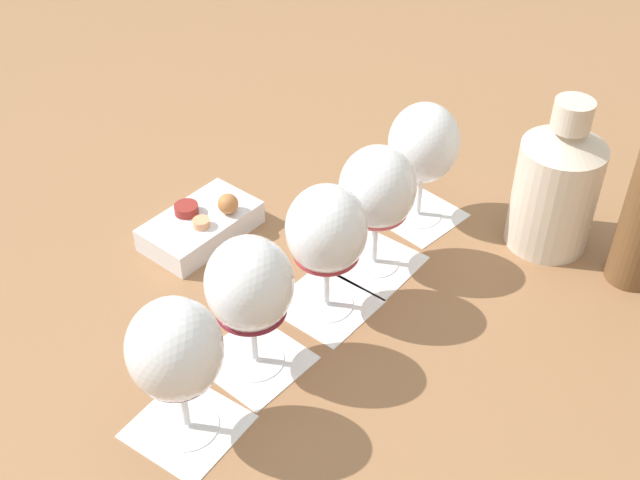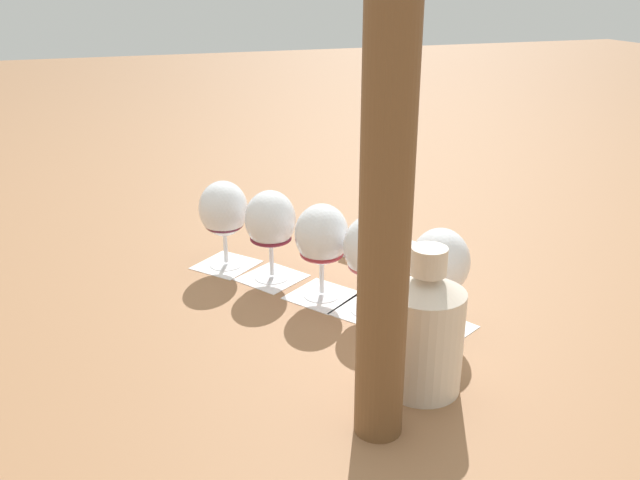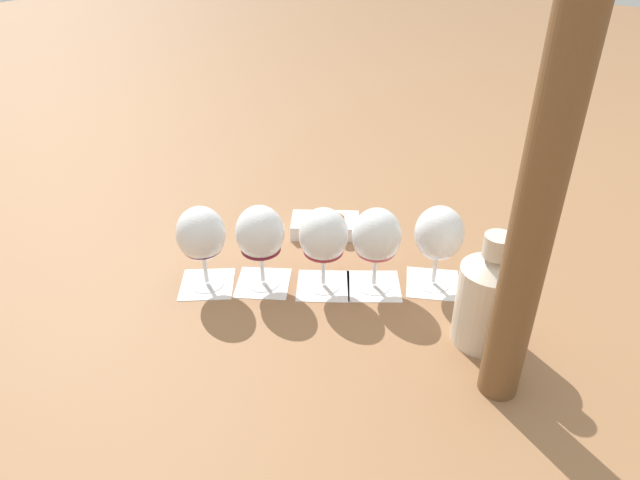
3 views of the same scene
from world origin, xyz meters
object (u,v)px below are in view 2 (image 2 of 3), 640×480
(wine_glass_1, at_px, (371,251))
(wine_glass_4, at_px, (224,212))
(wine_glass_2, at_px, (322,238))
(umbrella_pole, at_px, (390,101))
(ceramic_vase, at_px, (425,329))
(snack_dish, at_px, (384,250))
(wine_glass_3, at_px, (270,223))
(wine_glass_0, at_px, (440,266))

(wine_glass_1, bearing_deg, wine_glass_4, 35.91)
(wine_glass_2, xyz_separation_m, umbrella_pole, (-0.39, 0.05, 0.31))
(wine_glass_2, relative_size, ceramic_vase, 0.81)
(wine_glass_2, distance_m, snack_dish, 0.23)
(ceramic_vase, distance_m, umbrella_pole, 0.35)
(wine_glass_2, distance_m, ceramic_vase, 0.32)
(wine_glass_2, relative_size, wine_glass_3, 1.00)
(wine_glass_1, height_order, wine_glass_2, same)
(ceramic_vase, bearing_deg, wine_glass_0, -34.00)
(wine_glass_4, xyz_separation_m, ceramic_vase, (-0.51, -0.18, -0.02))
(ceramic_vase, bearing_deg, umbrella_pole, 125.69)
(wine_glass_3, xyz_separation_m, ceramic_vase, (-0.42, -0.11, -0.02))
(wine_glass_3, distance_m, snack_dish, 0.26)
(wine_glass_4, distance_m, umbrella_pole, 0.66)
(ceramic_vase, relative_size, umbrella_pole, 0.25)
(wine_glass_0, relative_size, wine_glass_3, 1.00)
(wine_glass_3, bearing_deg, wine_glass_0, -143.38)
(ceramic_vase, bearing_deg, wine_glass_4, 19.33)
(wine_glass_3, xyz_separation_m, umbrella_pole, (-0.49, -0.01, 0.31))
(wine_glass_0, relative_size, umbrella_pole, 0.21)
(wine_glass_1, distance_m, snack_dish, 0.25)
(wine_glass_3, height_order, umbrella_pole, umbrella_pole)
(wine_glass_2, bearing_deg, wine_glass_0, -141.25)
(wine_glass_0, relative_size, ceramic_vase, 0.81)
(wine_glass_0, relative_size, snack_dish, 0.96)
(wine_glass_0, bearing_deg, umbrella_pole, 137.86)
(wine_glass_2, xyz_separation_m, ceramic_vase, (-0.32, -0.04, -0.02))
(ceramic_vase, xyz_separation_m, snack_dish, (0.44, -0.13, -0.07))
(wine_glass_0, xyz_separation_m, wine_glass_3, (0.28, 0.21, 0.00))
(wine_glass_1, xyz_separation_m, ceramic_vase, (-0.24, 0.02, -0.02))
(ceramic_vase, bearing_deg, wine_glass_1, -4.52)
(snack_dish, bearing_deg, wine_glass_1, 150.84)
(wine_glass_0, relative_size, wine_glass_1, 1.00)
(umbrella_pole, bearing_deg, wine_glass_4, 8.19)
(wine_glass_0, bearing_deg, wine_glass_3, 36.62)
(wine_glass_4, distance_m, ceramic_vase, 0.54)
(wine_glass_1, relative_size, wine_glass_4, 1.00)
(wine_glass_0, xyz_separation_m, wine_glass_4, (0.37, 0.28, -0.00))
(wine_glass_3, bearing_deg, wine_glass_2, -147.22)
(wine_glass_0, height_order, ceramic_vase, ceramic_vase)
(wine_glass_0, height_order, wine_glass_4, same)
(wine_glass_3, distance_m, ceramic_vase, 0.44)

